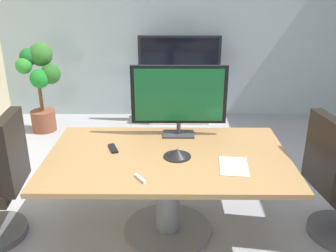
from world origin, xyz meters
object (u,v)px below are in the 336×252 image
(wall_display_unit, at_px, (179,94))
(remote_control, at_px, (113,148))
(tv_monitor, at_px, (179,97))
(potted_plant, at_px, (40,80))
(conference_table, at_px, (168,175))
(conference_phone, at_px, (177,153))

(wall_display_unit, height_order, remote_control, wall_display_unit)
(wall_display_unit, bearing_deg, tv_monitor, -91.33)
(potted_plant, bearing_deg, wall_display_unit, 11.29)
(remote_control, bearing_deg, wall_display_unit, 56.21)
(remote_control, bearing_deg, tv_monitor, 9.48)
(conference_table, distance_m, conference_phone, 0.23)
(tv_monitor, xyz_separation_m, remote_control, (-0.55, -0.32, -0.35))
(tv_monitor, distance_m, potted_plant, 2.70)
(conference_table, bearing_deg, remote_control, 167.76)
(tv_monitor, bearing_deg, potted_plant, 134.86)
(wall_display_unit, distance_m, potted_plant, 2.00)
(conference_table, relative_size, tv_monitor, 2.31)
(potted_plant, height_order, remote_control, potted_plant)
(conference_table, xyz_separation_m, wall_display_unit, (0.15, 2.70, -0.11))
(tv_monitor, relative_size, wall_display_unit, 0.64)
(potted_plant, bearing_deg, conference_phone, -51.52)
(conference_table, distance_m, tv_monitor, 0.69)
(conference_table, bearing_deg, wall_display_unit, 86.88)
(wall_display_unit, distance_m, remote_control, 2.69)
(tv_monitor, relative_size, potted_plant, 0.67)
(conference_table, height_order, tv_monitor, tv_monitor)
(potted_plant, height_order, conference_phone, potted_plant)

